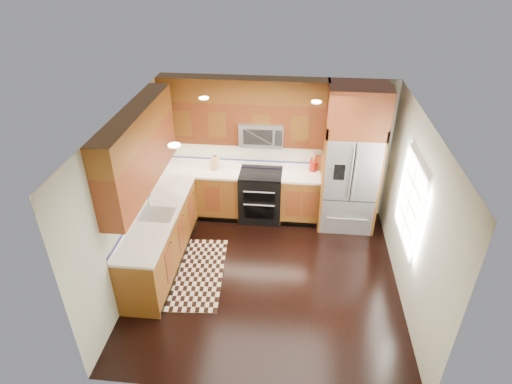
# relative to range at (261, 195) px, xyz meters

# --- Properties ---
(ground) EXTENTS (4.00, 4.00, 0.00)m
(ground) POSITION_rel_range_xyz_m (0.25, -1.67, -0.47)
(ground) COLOR black
(ground) RESTS_ON ground
(wall_back) EXTENTS (4.00, 0.02, 2.60)m
(wall_back) POSITION_rel_range_xyz_m (0.25, 0.33, 0.83)
(wall_back) COLOR #B8BFAC
(wall_back) RESTS_ON ground
(wall_left) EXTENTS (0.02, 4.00, 2.60)m
(wall_left) POSITION_rel_range_xyz_m (-1.75, -1.67, 0.83)
(wall_left) COLOR #B8BFAC
(wall_left) RESTS_ON ground
(wall_right) EXTENTS (0.02, 4.00, 2.60)m
(wall_right) POSITION_rel_range_xyz_m (2.25, -1.67, 0.83)
(wall_right) COLOR #B8BFAC
(wall_right) RESTS_ON ground
(window) EXTENTS (0.04, 1.10, 1.30)m
(window) POSITION_rel_range_xyz_m (2.23, -1.47, 0.93)
(window) COLOR white
(window) RESTS_ON ground
(base_cabinets) EXTENTS (2.85, 3.00, 0.90)m
(base_cabinets) POSITION_rel_range_xyz_m (-0.98, -0.77, -0.02)
(base_cabinets) COLOR brown
(base_cabinets) RESTS_ON ground
(countertop) EXTENTS (2.86, 3.01, 0.04)m
(countertop) POSITION_rel_range_xyz_m (-0.84, -0.65, 0.45)
(countertop) COLOR silver
(countertop) RESTS_ON base_cabinets
(upper_cabinets) EXTENTS (2.85, 3.00, 1.15)m
(upper_cabinets) POSITION_rel_range_xyz_m (-0.90, -0.58, 1.56)
(upper_cabinets) COLOR maroon
(upper_cabinets) RESTS_ON ground
(range) EXTENTS (0.76, 0.67, 0.95)m
(range) POSITION_rel_range_xyz_m (0.00, 0.00, 0.00)
(range) COLOR black
(range) RESTS_ON ground
(microwave) EXTENTS (0.76, 0.40, 0.42)m
(microwave) POSITION_rel_range_xyz_m (-0.00, 0.13, 1.19)
(microwave) COLOR #B2B2B7
(microwave) RESTS_ON ground
(refrigerator) EXTENTS (0.98, 0.75, 2.60)m
(refrigerator) POSITION_rel_range_xyz_m (1.55, -0.04, 0.83)
(refrigerator) COLOR #B2B2B7
(refrigerator) RESTS_ON ground
(sink_faucet) EXTENTS (0.54, 0.44, 0.37)m
(sink_faucet) POSITION_rel_range_xyz_m (-1.48, -1.44, 0.52)
(sink_faucet) COLOR #B2B2B7
(sink_faucet) RESTS_ON countertop
(rug) EXTENTS (1.11, 1.74, 0.01)m
(rug) POSITION_rel_range_xyz_m (-0.95, -1.68, -0.46)
(rug) COLOR black
(rug) RESTS_ON ground
(knife_block) EXTENTS (0.14, 0.16, 0.28)m
(knife_block) POSITION_rel_range_xyz_m (-0.84, 0.09, 0.58)
(knife_block) COLOR tan
(knife_block) RESTS_ON countertop
(utensil_crock) EXTENTS (0.15, 0.15, 0.37)m
(utensil_crock) POSITION_rel_range_xyz_m (0.92, 0.19, 0.60)
(utensil_crock) COLOR maroon
(utensil_crock) RESTS_ON countertop
(cutting_board) EXTENTS (0.37, 0.37, 0.02)m
(cutting_board) POSITION_rel_range_xyz_m (1.00, 0.22, 0.48)
(cutting_board) COLOR maroon
(cutting_board) RESTS_ON countertop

